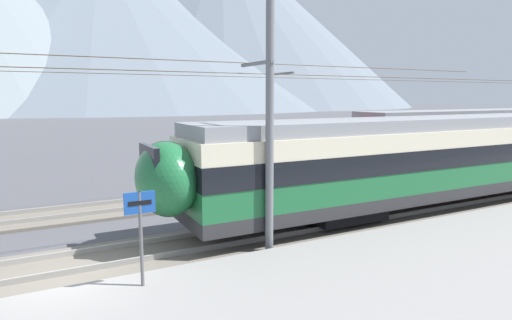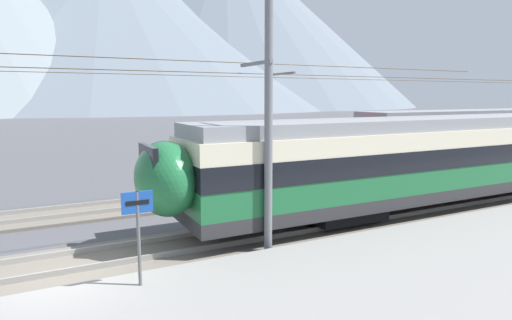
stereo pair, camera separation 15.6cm
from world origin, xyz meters
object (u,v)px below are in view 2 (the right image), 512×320
Objects in this scene: train_near_platform at (496,151)px; catenary_mast_mid at (267,109)px; catenary_mast_far_side at (272,108)px; platform_sign at (138,217)px.

catenary_mast_mid is (-12.76, -1.50, 2.09)m from train_near_platform.
platform_sign is at bearing -131.32° from catenary_mast_far_side.
train_near_platform is 13.02m from catenary_mast_mid.
catenary_mast_mid reaches higher than catenary_mast_far_side.
train_near_platform reaches higher than platform_sign.
catenary_mast_mid is 22.16× the size of platform_sign.
catenary_mast_mid is 4.80m from platform_sign.
train_near_platform is 10.98m from catenary_mast_far_side.
platform_sign is (-4.00, -1.26, -2.35)m from catenary_mast_mid.
catenary_mast_far_side is 14.42m from platform_sign.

